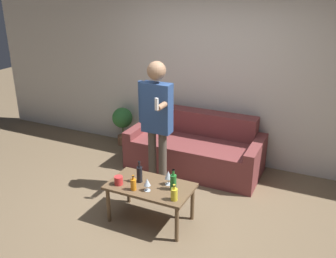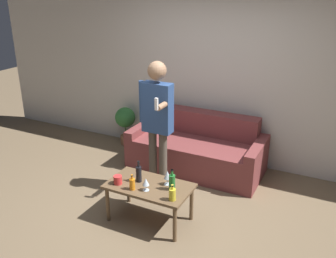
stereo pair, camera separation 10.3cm
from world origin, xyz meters
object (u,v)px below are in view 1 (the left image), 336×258
(coffee_table, at_px, (150,190))
(person_standing_front, at_px, (157,116))
(couch, at_px, (196,149))
(bottle_orange, at_px, (173,182))

(coffee_table, height_order, person_standing_front, person_standing_front)
(couch, distance_m, person_standing_front, 1.12)
(coffee_table, bearing_deg, couch, 90.76)
(coffee_table, relative_size, bottle_orange, 3.90)
(couch, height_order, person_standing_front, person_standing_front)
(couch, xyz_separation_m, bottle_orange, (0.29, -1.42, 0.26))
(couch, height_order, bottle_orange, couch)
(couch, bearing_deg, coffee_table, -89.24)
(person_standing_front, bearing_deg, coffee_table, -69.63)
(couch, relative_size, person_standing_front, 1.11)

